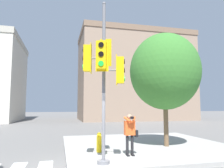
{
  "coord_description": "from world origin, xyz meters",
  "views": [
    {
      "loc": [
        -0.78,
        -7.07,
        2.04
      ],
      "look_at": [
        1.12,
        0.83,
        2.88
      ],
      "focal_mm": 35.0,
      "sensor_mm": 36.0,
      "label": 1
    }
  ],
  "objects_px": {
    "traffic_signal_pole": "(104,68)",
    "fire_hydrant": "(99,142)",
    "person_photographer": "(130,131)",
    "street_tree": "(165,71)"
  },
  "relations": [
    {
      "from": "traffic_signal_pole",
      "to": "fire_hydrant",
      "type": "distance_m",
      "value": 3.38
    },
    {
      "from": "traffic_signal_pole",
      "to": "person_photographer",
      "type": "distance_m",
      "value": 2.78
    },
    {
      "from": "traffic_signal_pole",
      "to": "street_tree",
      "type": "relative_size",
      "value": 1.02
    },
    {
      "from": "traffic_signal_pole",
      "to": "person_photographer",
      "type": "relative_size",
      "value": 3.54
    },
    {
      "from": "traffic_signal_pole",
      "to": "fire_hydrant",
      "type": "height_order",
      "value": "traffic_signal_pole"
    },
    {
      "from": "street_tree",
      "to": "person_photographer",
      "type": "bearing_deg",
      "value": -147.08
    },
    {
      "from": "traffic_signal_pole",
      "to": "person_photographer",
      "type": "height_order",
      "value": "traffic_signal_pole"
    },
    {
      "from": "traffic_signal_pole",
      "to": "street_tree",
      "type": "distance_m",
      "value": 4.35
    },
    {
      "from": "person_photographer",
      "to": "traffic_signal_pole",
      "type": "bearing_deg",
      "value": -142.02
    },
    {
      "from": "street_tree",
      "to": "fire_hydrant",
      "type": "height_order",
      "value": "street_tree"
    }
  ]
}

